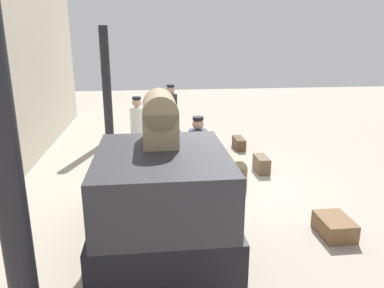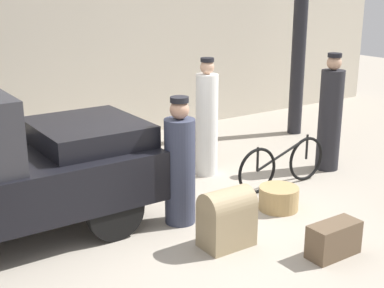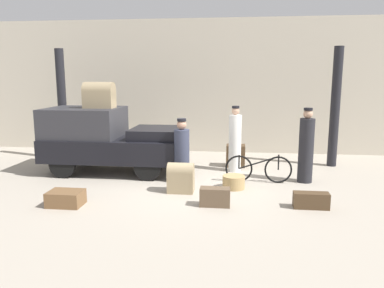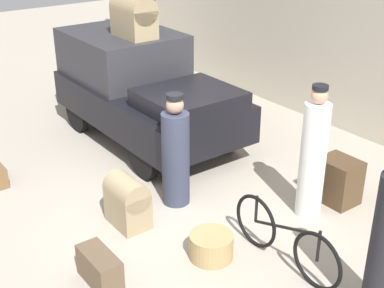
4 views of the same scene
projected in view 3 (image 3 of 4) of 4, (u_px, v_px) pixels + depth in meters
name	position (u px, v px, depth m)	size (l,w,h in m)	color
ground_plane	(183.00, 183.00, 9.23)	(30.00, 30.00, 0.00)	#A89E8E
station_building_facade	(199.00, 87.00, 12.81)	(16.00, 0.15, 4.50)	beige
canopy_pillar_left	(62.00, 105.00, 11.67)	(0.27, 0.27, 3.43)	black
canopy_pillar_right	(335.00, 107.00, 10.73)	(0.27, 0.27, 3.43)	black
truck	(106.00, 138.00, 10.23)	(3.62, 1.80, 1.75)	black
bicycle	(258.00, 169.00, 9.24)	(1.63, 0.04, 0.71)	black
wicker_basket	(234.00, 182.00, 8.77)	(0.52, 0.52, 0.31)	tan
porter_carrying_trunk	(235.00, 141.00, 10.26)	(0.34, 0.34, 1.81)	white
porter_lifting_near_truck	(306.00, 148.00, 9.20)	(0.36, 0.36, 1.85)	#232328
porter_standing_middle	(182.00, 154.00, 9.21)	(0.38, 0.38, 1.59)	#33384C
trunk_barrel_dark	(181.00, 177.00, 8.46)	(0.59, 0.39, 0.68)	#9E8966
trunk_umber_medium	(311.00, 200.00, 7.45)	(0.69, 0.26, 0.32)	#4C3823
suitcase_black_upright	(66.00, 198.00, 7.61)	(0.69, 0.50, 0.30)	brown
trunk_wicker_pale	(236.00, 156.00, 10.90)	(0.54, 0.44, 0.64)	#4C3823
trunk_large_brown	(215.00, 197.00, 7.57)	(0.61, 0.28, 0.38)	brown
trunk_on_truck_roof	(99.00, 95.00, 10.04)	(0.80, 0.46, 0.70)	#9E8966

